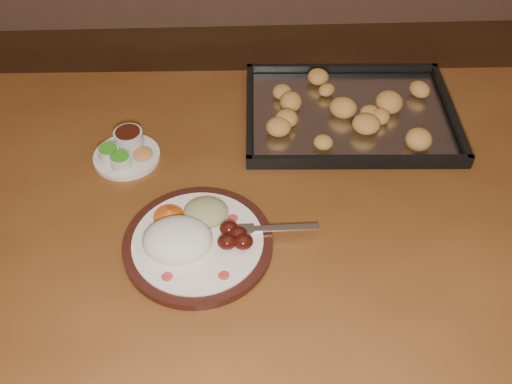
{
  "coord_description": "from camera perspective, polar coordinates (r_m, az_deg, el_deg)",
  "views": [
    {
      "loc": [
        -0.17,
        -0.76,
        1.58
      ],
      "look_at": [
        -0.14,
        0.02,
        0.77
      ],
      "focal_mm": 40.0,
      "sensor_mm": 36.0,
      "label": 1
    }
  ],
  "objects": [
    {
      "name": "dining_table",
      "position": [
        1.21,
        -1.77,
        -3.9
      ],
      "size": [
        1.52,
        0.93,
        0.75
      ],
      "rotation": [
        0.0,
        0.0,
        -0.02
      ],
      "color": "brown",
      "rests_on": "ground"
    },
    {
      "name": "baking_tray",
      "position": [
        1.33,
        9.35,
        7.92
      ],
      "size": [
        0.48,
        0.36,
        0.05
      ],
      "rotation": [
        0.0,
        0.0,
        -0.04
      ],
      "color": "black",
      "rests_on": "dining_table"
    },
    {
      "name": "dinner_plate",
      "position": [
        1.05,
        -6.22,
        -4.67
      ],
      "size": [
        0.36,
        0.27,
        0.06
      ],
      "rotation": [
        0.0,
        0.0,
        0.14
      ],
      "color": "black",
      "rests_on": "dining_table"
    },
    {
      "name": "condiment_saucer",
      "position": [
        1.24,
        -12.91,
        4.01
      ],
      "size": [
        0.14,
        0.14,
        0.05
      ],
      "rotation": [
        0.0,
        0.0,
        -0.41
      ],
      "color": "white",
      "rests_on": "dining_table"
    },
    {
      "name": "ground",
      "position": [
        1.76,
        4.83,
        -18.05
      ],
      "size": [
        4.0,
        4.0,
        0.0
      ],
      "primitive_type": "plane",
      "color": "brown",
      "rests_on": "ground"
    }
  ]
}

